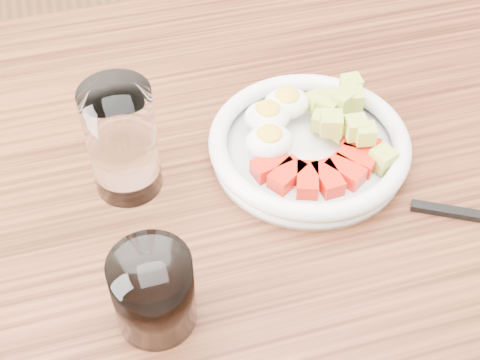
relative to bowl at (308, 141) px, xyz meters
name	(u,v)px	position (x,y,z in m)	size (l,w,h in m)	color
dining_table	(250,253)	(-0.09, -0.05, -0.12)	(1.50, 0.90, 0.77)	brown
bowl	(308,141)	(0.00, 0.00, 0.00)	(0.24, 0.24, 0.06)	white
fork	(473,215)	(0.15, -0.15, -0.02)	(0.17, 0.10, 0.01)	black
water_glass	(122,141)	(-0.22, 0.01, 0.05)	(0.08, 0.08, 0.14)	white
coffee_glass	(153,292)	(-0.22, -0.17, 0.02)	(0.08, 0.08, 0.09)	white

